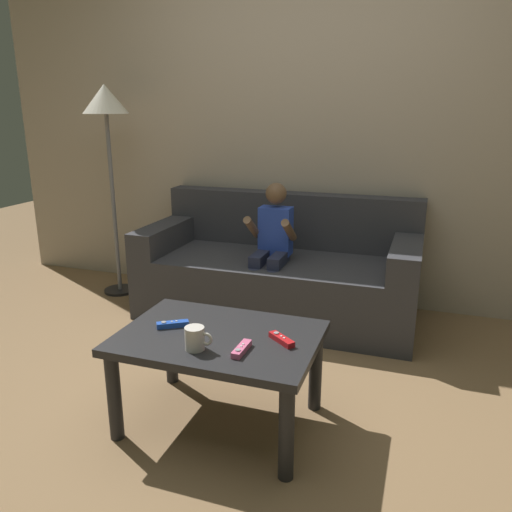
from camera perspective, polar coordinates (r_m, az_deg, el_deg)
ground_plane at (r=2.43m, az=-4.30°, el=-17.76°), size 9.85×9.85×0.00m
wall_back at (r=3.62m, az=6.16°, el=14.49°), size 4.93×0.05×2.50m
couch at (r=3.43m, az=2.68°, el=-1.98°), size 1.82×0.80×0.79m
person_seated_on_couch at (r=3.21m, az=1.80°, el=1.26°), size 0.29×0.36×0.91m
coffee_table at (r=2.22m, az=-4.21°, el=-10.47°), size 0.85×0.60×0.43m
game_remote_red_near_edge at (r=2.11m, az=2.91°, el=-9.40°), size 0.13×0.12×0.03m
game_remote_pink_center at (r=2.03m, az=-1.65°, el=-10.48°), size 0.04×0.14×0.03m
game_remote_blue_far_corner at (r=2.28m, az=-9.43°, el=-7.63°), size 0.14×0.11×0.03m
coffee_mug at (r=2.05m, az=-6.88°, el=-9.24°), size 0.12×0.08×0.09m
floor_lamp at (r=3.82m, az=-16.60°, el=15.03°), size 0.32×0.32×1.53m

